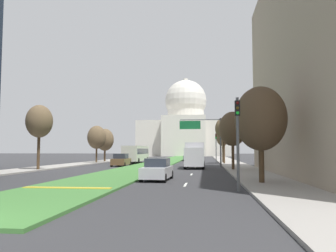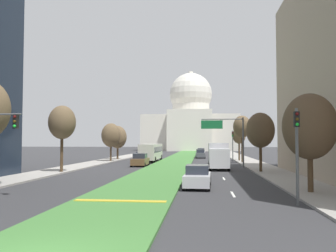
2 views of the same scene
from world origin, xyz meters
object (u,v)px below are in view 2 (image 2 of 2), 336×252
street_tree_left_mid (62,123)px  sedan_lead_stopped (198,177)px  sedan_very_far (201,152)px  sedan_midblock (140,160)px  overhead_guide_sign (227,132)px  street_tree_left_far (111,135)px  street_tree_right_near (309,127)px  street_tree_left_distant (118,137)px  street_tree_right_mid (260,130)px  traffic_light_near_right (297,143)px  sedan_distant (142,156)px  sedan_far_horizon (200,154)px  street_tree_right_distant (239,136)px  traffic_light_far_right (233,142)px  box_truck_delivery (218,156)px  city_bus (151,151)px  street_tree_right_far (242,127)px  capitol_building (191,122)px

street_tree_left_mid → sedan_lead_stopped: (14.73, -10.07, -4.64)m
sedan_very_far → sedan_midblock: bearing=-101.6°
overhead_guide_sign → street_tree_left_far: bearing=149.4°
street_tree_right_near → street_tree_left_distant: (-22.43, 38.25, -0.21)m
street_tree_right_mid → traffic_light_near_right: bearing=-93.7°
street_tree_right_mid → sedan_distant: street_tree_right_mid is taller
street_tree_right_near → street_tree_right_mid: bearing=92.6°
street_tree_right_near → street_tree_left_far: bearing=124.1°
sedan_far_horizon → street_tree_right_distant: bearing=-56.5°
traffic_light_far_right → sedan_very_far: size_ratio=1.21×
street_tree_right_mid → box_truck_delivery: size_ratio=1.02×
traffic_light_far_right → city_bus: size_ratio=0.47×
street_tree_right_far → sedan_lead_stopped: street_tree_right_far is taller
street_tree_right_near → street_tree_right_far: (-0.76, 31.33, 1.30)m
traffic_light_far_right → sedan_lead_stopped: (-5.42, -32.59, -2.53)m
capitol_building → sedan_very_far: (4.15, -46.13, -10.28)m
street_tree_left_mid → sedan_distant: street_tree_left_mid is taller
street_tree_right_near → street_tree_right_distant: size_ratio=1.13×
city_bus → sedan_distant: bearing=128.2°
capitol_building → sedan_very_far: 47.44m
traffic_light_far_right → box_truck_delivery: 16.34m
street_tree_left_far → sedan_midblock: (6.73, -9.46, -3.59)m
street_tree_left_mid → street_tree_left_distant: bearing=90.8°
traffic_light_near_right → sedan_very_far: 67.48m
sedan_lead_stopped → street_tree_left_distant: bearing=112.8°
sedan_distant → street_tree_left_distant: bearing=159.6°
capitol_building → street_tree_right_near: bearing=-84.0°
sedan_distant → box_truck_delivery: bearing=-54.3°
street_tree_right_distant → sedan_very_far: size_ratio=1.35×
traffic_light_far_right → sedan_far_horizon: (-5.50, 11.90, -2.48)m
sedan_far_horizon → street_tree_right_far: bearing=-66.8°
street_tree_right_mid → sedan_very_far: size_ratio=1.53×
sedan_midblock → sedan_far_horizon: size_ratio=1.06×
capitol_building → overhead_guide_sign: (7.69, -87.40, -6.43)m
capitol_building → sedan_midblock: size_ratio=7.89×
street_tree_right_far → street_tree_right_mid: bearing=-89.7°
street_tree_right_far → street_tree_right_distant: size_ratio=1.29×
traffic_light_near_right → street_tree_right_far: street_tree_right_far is taller
street_tree_right_mid → sedan_distant: size_ratio=1.39×
street_tree_right_mid → street_tree_left_distant: 31.91m
street_tree_right_near → sedan_far_horizon: 47.57m
street_tree_left_distant → sedan_far_horizon: bearing=29.8°
street_tree_left_far → street_tree_right_far: size_ratio=0.86×
street_tree_right_mid → sedan_midblock: street_tree_right_mid is taller
capitol_building → street_tree_left_mid: capitol_building is taller
sedan_midblock → sedan_very_far: sedan_midblock is taller
sedan_far_horizon → city_bus: city_bus is taller
street_tree_right_far → sedan_far_horizon: size_ratio=1.75×
sedan_lead_stopped → street_tree_left_far: bearing=116.1°
street_tree_right_far → box_truck_delivery: size_ratio=1.16×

